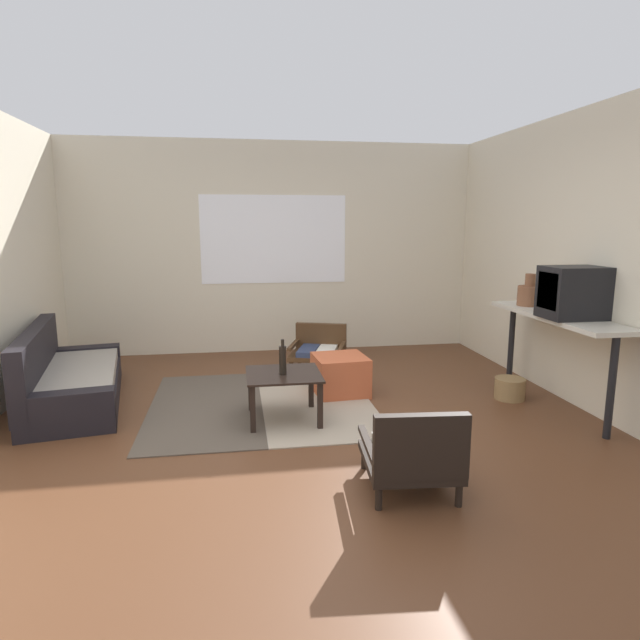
% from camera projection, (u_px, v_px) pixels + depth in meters
% --- Properties ---
extents(ground_plane, '(7.80, 7.80, 0.00)m').
position_uv_depth(ground_plane, '(304.00, 438.00, 4.24)').
color(ground_plane, '#56331E').
extents(far_wall_with_window, '(5.60, 0.13, 2.70)m').
position_uv_depth(far_wall_with_window, '(274.00, 248.00, 6.97)').
color(far_wall_with_window, beige).
rests_on(far_wall_with_window, ground).
extents(side_wall_right, '(0.12, 6.60, 2.70)m').
position_uv_depth(side_wall_right, '(599.00, 261.00, 4.70)').
color(side_wall_right, beige).
rests_on(side_wall_right, ground).
extents(area_rug, '(2.05, 2.06, 0.01)m').
position_uv_depth(area_rug, '(262.00, 404.00, 5.02)').
color(area_rug, '#4C4238').
rests_on(area_rug, ground).
extents(couch, '(1.07, 1.94, 0.73)m').
position_uv_depth(couch, '(68.00, 381.00, 5.01)').
color(couch, black).
rests_on(couch, ground).
extents(coffee_table, '(0.63, 0.61, 0.42)m').
position_uv_depth(coffee_table, '(284.00, 381.00, 4.58)').
color(coffee_table, black).
rests_on(coffee_table, ground).
extents(armchair_by_window, '(0.75, 0.71, 0.50)m').
position_uv_depth(armchair_by_window, '(319.00, 348.00, 6.25)').
color(armchair_by_window, '#472D19').
rests_on(armchair_by_window, ground).
extents(armchair_striped_foreground, '(0.62, 0.67, 0.59)m').
position_uv_depth(armchair_striped_foreground, '(412.00, 454.00, 3.35)').
color(armchair_striped_foreground, black).
rests_on(armchair_striped_foreground, ground).
extents(ottoman_orange, '(0.54, 0.54, 0.38)m').
position_uv_depth(ottoman_orange, '(340.00, 375.00, 5.31)').
color(ottoman_orange, '#BC5633').
rests_on(ottoman_orange, ground).
extents(console_shelf, '(0.44, 1.67, 0.87)m').
position_uv_depth(console_shelf, '(557.00, 324.00, 4.85)').
color(console_shelf, beige).
rests_on(console_shelf, ground).
extents(crt_television, '(0.51, 0.38, 0.45)m').
position_uv_depth(crt_television, '(574.00, 292.00, 4.58)').
color(crt_television, black).
rests_on(crt_television, console_shelf).
extents(clay_vase, '(0.23, 0.23, 0.32)m').
position_uv_depth(clay_vase, '(529.00, 294.00, 5.29)').
color(clay_vase, brown).
rests_on(clay_vase, console_shelf).
extents(glass_bottle, '(0.06, 0.06, 0.30)m').
position_uv_depth(glass_bottle, '(283.00, 360.00, 4.51)').
color(glass_bottle, black).
rests_on(glass_bottle, coffee_table).
extents(wicker_basket, '(0.29, 0.29, 0.20)m').
position_uv_depth(wicker_basket, '(510.00, 389.00, 5.17)').
color(wicker_basket, olive).
rests_on(wicker_basket, ground).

